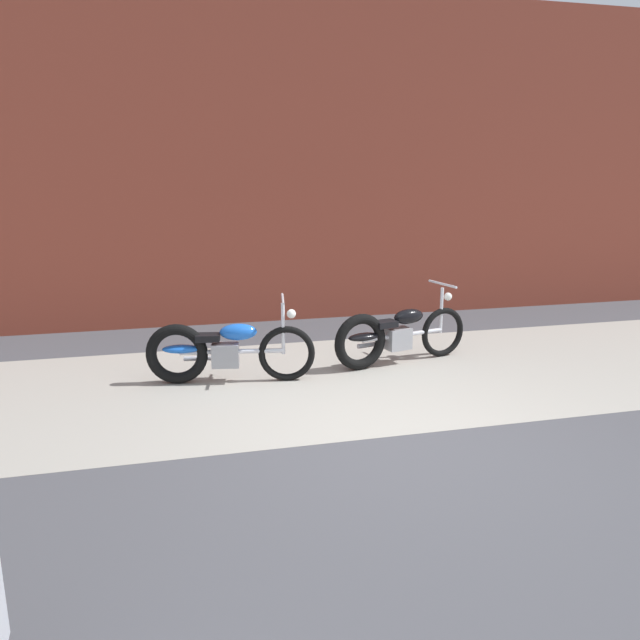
{
  "coord_description": "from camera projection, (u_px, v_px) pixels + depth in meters",
  "views": [
    {
      "loc": [
        -2.01,
        -5.12,
        2.45
      ],
      "look_at": [
        -0.3,
        1.77,
        0.75
      ],
      "focal_mm": 34.54,
      "sensor_mm": 36.0,
      "label": 1
    }
  ],
  "objects": [
    {
      "name": "motorcycle_blue",
      "position": [
        219.0,
        350.0,
        7.31
      ],
      "size": [
        2.0,
        0.66,
        1.03
      ],
      "rotation": [
        0.0,
        0.0,
        -0.16
      ],
      "color": "black",
      "rests_on": "ground"
    },
    {
      "name": "sidewalk_slab",
      "position": [
        344.0,
        378.0,
        7.52
      ],
      "size": [
        36.0,
        3.5,
        0.01
      ],
      "primitive_type": "cube",
      "color": "#9E998E",
      "rests_on": "ground"
    },
    {
      "name": "brick_building_wall",
      "position": [
        288.0,
        161.0,
        10.17
      ],
      "size": [
        36.0,
        0.5,
        5.28
      ],
      "primitive_type": "cube",
      "color": "brown",
      "rests_on": "ground"
    },
    {
      "name": "ground_plane",
      "position": [
        395.0,
        436.0,
        5.87
      ],
      "size": [
        80.0,
        80.0,
        0.0
      ],
      "primitive_type": "plane",
      "color": "#47474C"
    },
    {
      "name": "motorcycle_black",
      "position": [
        393.0,
        335.0,
        8.01
      ],
      "size": [
        1.98,
        0.71,
        1.03
      ],
      "rotation": [
        0.0,
        0.0,
        0.22
      ],
      "color": "black",
      "rests_on": "ground"
    }
  ]
}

